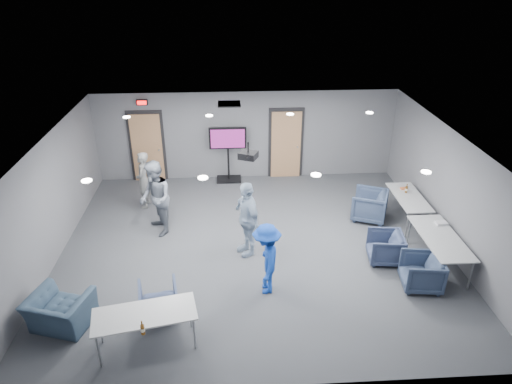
{
  "coord_description": "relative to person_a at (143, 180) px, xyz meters",
  "views": [
    {
      "loc": [
        -0.51,
        -9.07,
        6.07
      ],
      "look_at": [
        0.07,
        0.51,
        1.2
      ],
      "focal_mm": 32.0,
      "sensor_mm": 36.0,
      "label": 1
    }
  ],
  "objects": [
    {
      "name": "wall_back",
      "position": [
        2.87,
        1.78,
        0.56
      ],
      "size": [
        9.0,
        0.02,
        2.7
      ],
      "primitive_type": "cube",
      "color": "slate",
      "rests_on": "floor"
    },
    {
      "name": "wall_left",
      "position": [
        -1.63,
        -2.22,
        0.56
      ],
      "size": [
        0.02,
        8.0,
        2.7
      ],
      "primitive_type": "cube",
      "color": "slate",
      "rests_on": "floor"
    },
    {
      "name": "table_right_b",
      "position": [
        6.87,
        -3.18,
        -0.1
      ],
      "size": [
        0.8,
        1.91,
        0.73
      ],
      "rotation": [
        0.0,
        0.0,
        1.57
      ],
      "color": "silver",
      "rests_on": "floor"
    },
    {
      "name": "hvac_diffuser",
      "position": [
        2.37,
        0.58,
        1.9
      ],
      "size": [
        0.6,
        0.6,
        0.03
      ],
      "primitive_type": "cube",
      "color": "black",
      "rests_on": "ceiling"
    },
    {
      "name": "chair_front_b",
      "position": [
        -0.83,
        -4.62,
        -0.45
      ],
      "size": [
        1.27,
        1.18,
        0.68
      ],
      "primitive_type": "imported",
      "rotation": [
        0.0,
        0.0,
        2.84
      ],
      "color": "#394D62",
      "rests_on": "floor"
    },
    {
      "name": "downlights",
      "position": [
        2.87,
        -2.22,
        1.9
      ],
      "size": [
        6.18,
        3.78,
        0.02
      ],
      "color": "white",
      "rests_on": "ceiling"
    },
    {
      "name": "chair_right_a",
      "position": [
        5.94,
        -1.06,
        -0.4
      ],
      "size": [
        1.12,
        1.11,
        0.79
      ],
      "primitive_type": "imported",
      "rotation": [
        0.0,
        0.0,
        -1.97
      ],
      "color": "#374560",
      "rests_on": "floor"
    },
    {
      "name": "wall_right",
      "position": [
        7.37,
        -2.22,
        0.56
      ],
      "size": [
        0.02,
        8.0,
        2.7
      ],
      "primitive_type": "cube",
      "color": "slate",
      "rests_on": "floor"
    },
    {
      "name": "chair_front_a",
      "position": [
        0.93,
        -4.4,
        -0.46
      ],
      "size": [
        0.83,
        0.84,
        0.66
      ],
      "primitive_type": "imported",
      "rotation": [
        0.0,
        0.0,
        3.33
      ],
      "color": "#3C4868",
      "rests_on": "floor"
    },
    {
      "name": "wall_front",
      "position": [
        2.87,
        -6.22,
        0.56
      ],
      "size": [
        9.0,
        0.02,
        2.7
      ],
      "primitive_type": "cube",
      "color": "slate",
      "rests_on": "floor"
    },
    {
      "name": "person_a",
      "position": [
        0.0,
        0.0,
        0.0
      ],
      "size": [
        0.4,
        0.59,
        1.58
      ],
      "primitive_type": "imported",
      "rotation": [
        0.0,
        0.0,
        -1.61
      ],
      "color": "gray",
      "rests_on": "floor"
    },
    {
      "name": "person_c",
      "position": [
        2.7,
        -2.42,
        0.11
      ],
      "size": [
        0.83,
        1.14,
        1.8
      ],
      "primitive_type": "imported",
      "rotation": [
        0.0,
        0.0,
        -1.16
      ],
      "color": "#9DB2CA",
      "rests_on": "floor"
    },
    {
      "name": "projector",
      "position": [
        2.74,
        -2.34,
        1.61
      ],
      "size": [
        0.46,
        0.43,
        0.36
      ],
      "rotation": [
        0.0,
        0.0,
        -0.42
      ],
      "color": "black",
      "rests_on": "ceiling"
    },
    {
      "name": "door_right",
      "position": [
        4.07,
        1.73,
        0.28
      ],
      "size": [
        1.06,
        0.17,
        2.24
      ],
      "color": "black",
      "rests_on": "wall_back"
    },
    {
      "name": "table_right_a",
      "position": [
        6.87,
        -1.28,
        -0.11
      ],
      "size": [
        0.69,
        1.66,
        0.73
      ],
      "rotation": [
        0.0,
        0.0,
        1.57
      ],
      "color": "silver",
      "rests_on": "floor"
    },
    {
      "name": "wrapper",
      "position": [
        7.11,
        -2.65,
        -0.03
      ],
      "size": [
        0.26,
        0.19,
        0.06
      ],
      "primitive_type": "cube",
      "rotation": [
        0.0,
        0.0,
        0.06
      ],
      "color": "silver",
      "rests_on": "table_right_b"
    },
    {
      "name": "ceiling",
      "position": [
        2.87,
        -2.22,
        1.91
      ],
      "size": [
        9.0,
        9.0,
        0.0
      ],
      "primitive_type": "plane",
      "rotation": [
        3.14,
        0.0,
        0.0
      ],
      "color": "silver",
      "rests_on": "wall_back"
    },
    {
      "name": "person_d",
      "position": [
        3.03,
        -3.82,
        -0.02
      ],
      "size": [
        0.64,
        1.04,
        1.54
      ],
      "primitive_type": "imported",
      "rotation": [
        0.0,
        0.0,
        -1.64
      ],
      "color": "#1B44B1",
      "rests_on": "floor"
    },
    {
      "name": "chair_right_c",
      "position": [
        6.22,
        -3.9,
        -0.43
      ],
      "size": [
        0.88,
        0.86,
        0.72
      ],
      "primitive_type": "imported",
      "rotation": [
        0.0,
        0.0,
        -1.71
      ],
      "color": "#35425C",
      "rests_on": "floor"
    },
    {
      "name": "snack_box",
      "position": [
        6.88,
        -0.84,
        -0.04
      ],
      "size": [
        0.18,
        0.13,
        0.04
      ],
      "primitive_type": "cube",
      "rotation": [
        0.0,
        0.0,
        0.13
      ],
      "color": "#D16634",
      "rests_on": "table_right_a"
    },
    {
      "name": "bottle_right",
      "position": [
        6.87,
        -1.05,
        0.03
      ],
      "size": [
        0.07,
        0.07,
        0.25
      ],
      "color": "#5B360F",
      "rests_on": "table_right_a"
    },
    {
      "name": "door_left",
      "position": [
        -0.13,
        1.73,
        0.28
      ],
      "size": [
        1.06,
        0.17,
        2.24
      ],
      "color": "black",
      "rests_on": "wall_back"
    },
    {
      "name": "person_b",
      "position": [
        0.53,
        -1.42,
        0.16
      ],
      "size": [
        1.0,
        1.12,
        1.89
      ],
      "primitive_type": "imported",
      "rotation": [
        0.0,
        0.0,
        -1.2
      ],
      "color": "slate",
      "rests_on": "floor"
    },
    {
      "name": "tv_stand",
      "position": [
        2.3,
        1.53,
        0.18
      ],
      "size": [
        1.11,
        0.53,
        1.7
      ],
      "color": "black",
      "rests_on": "floor"
    },
    {
      "name": "exit_sign",
      "position": [
        -0.13,
        1.71,
        1.66
      ],
      "size": [
        0.32,
        0.08,
        0.16
      ],
      "color": "black",
      "rests_on": "wall_back"
    },
    {
      "name": "chair_right_b",
      "position": [
        5.77,
        -2.94,
        -0.45
      ],
      "size": [
        0.84,
        0.82,
        0.69
      ],
      "primitive_type": "imported",
      "rotation": [
        0.0,
        0.0,
        -1.7
      ],
      "color": "#353F5B",
      "rests_on": "floor"
    },
    {
      "name": "table_front_left",
      "position": [
        0.83,
        -5.22,
        -0.11
      ],
      "size": [
        1.85,
        1.05,
        0.73
      ],
      "rotation": [
        0.0,
        0.0,
        0.2
      ],
      "color": "silver",
      "rests_on": "floor"
    },
    {
      "name": "bottle_front",
      "position": [
        0.89,
        -5.7,
        0.04
      ],
      "size": [
        0.07,
        0.07,
        0.27
      ],
      "color": "#5B360F",
      "rests_on": "table_front_left"
    },
    {
      "name": "floor",
      "position": [
        2.87,
        -2.22,
        -0.79
      ],
      "size": [
        9.0,
        9.0,
        0.0
      ],
      "primitive_type": "plane",
      "color": "#3C3E44",
      "rests_on": "ground"
    }
  ]
}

